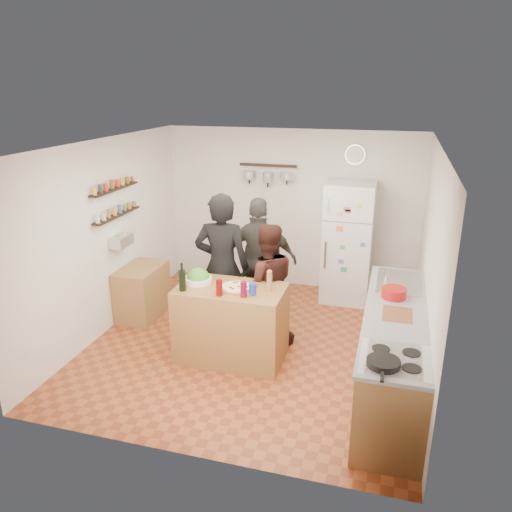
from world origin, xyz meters
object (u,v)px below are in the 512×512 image
(person_back, at_px, (259,260))
(wall_clock, at_px, (355,155))
(person_center, at_px, (266,285))
(fridge, at_px, (348,242))
(pepper_mill, at_px, (269,282))
(wine_bottle, at_px, (182,280))
(skillet, at_px, (383,363))
(person_left, at_px, (222,267))
(side_table, at_px, (142,292))
(salad_bowl, at_px, (198,280))
(red_bowl, at_px, (394,293))
(salt_canister, at_px, (253,289))
(counter_run, at_px, (393,352))
(prep_island, at_px, (231,323))

(person_back, xyz_separation_m, wall_clock, (1.08, 1.34, 1.29))
(person_center, distance_m, fridge, 1.84)
(pepper_mill, bearing_deg, wine_bottle, -164.13)
(skillet, relative_size, wall_clock, 0.94)
(person_left, bearing_deg, pepper_mill, 139.12)
(wall_clock, bearing_deg, fridge, -90.00)
(person_back, xyz_separation_m, side_table, (-1.61, -0.38, -0.50))
(pepper_mill, bearing_deg, side_table, 161.04)
(salad_bowl, distance_m, person_center, 0.86)
(wine_bottle, height_order, red_bowl, wine_bottle)
(salt_canister, relative_size, fridge, 0.07)
(counter_run, distance_m, side_table, 3.56)
(person_back, bearing_deg, salad_bowl, 57.66)
(prep_island, height_order, wall_clock, wall_clock)
(salt_canister, xyz_separation_m, red_bowl, (1.52, 0.33, -0.00))
(skillet, bearing_deg, red_bowl, 88.04)
(salad_bowl, height_order, side_table, salad_bowl)
(salt_canister, height_order, red_bowl, salt_canister)
(salad_bowl, height_order, wall_clock, wall_clock)
(prep_island, height_order, salad_bowl, salad_bowl)
(red_bowl, bearing_deg, salad_bowl, -176.02)
(prep_island, relative_size, wall_clock, 4.17)
(prep_island, distance_m, counter_run, 1.87)
(pepper_mill, height_order, wall_clock, wall_clock)
(wine_bottle, height_order, salt_canister, wine_bottle)
(side_table, bearing_deg, pepper_mill, -18.96)
(wall_clock, bearing_deg, counter_run, -74.08)
(pepper_mill, relative_size, counter_run, 0.08)
(person_center, distance_m, red_bowl, 1.56)
(wall_clock, bearing_deg, person_center, -112.63)
(counter_run, bearing_deg, fridge, 108.06)
(salt_canister, bearing_deg, wall_clock, 72.51)
(salad_bowl, xyz_separation_m, person_back, (0.45, 1.08, -0.08))
(salad_bowl, xyz_separation_m, salt_canister, (0.72, -0.17, 0.03))
(salt_canister, distance_m, wall_clock, 2.96)
(person_center, distance_m, person_back, 0.68)
(person_center, bearing_deg, red_bowl, 145.19)
(person_center, height_order, fridge, fridge)
(skillet, distance_m, wall_clock, 3.97)
(prep_island, bearing_deg, salad_bowl, 173.21)
(salad_bowl, height_order, wine_bottle, wine_bottle)
(salad_bowl, xyz_separation_m, wine_bottle, (-0.08, -0.27, 0.09))
(salad_bowl, height_order, person_back, person_back)
(person_back, bearing_deg, counter_run, 135.42)
(red_bowl, distance_m, fridge, 2.06)
(salad_bowl, relative_size, person_center, 0.21)
(prep_island, relative_size, red_bowl, 4.69)
(person_left, relative_size, skillet, 6.74)
(pepper_mill, bearing_deg, skillet, -44.72)
(salt_canister, height_order, wall_clock, wall_clock)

